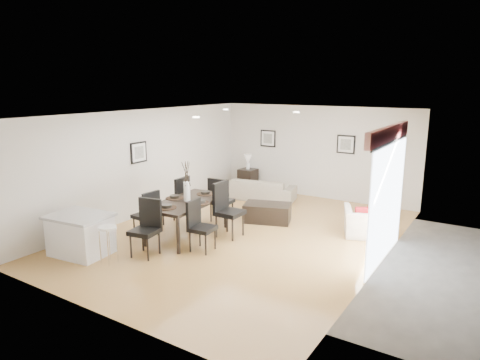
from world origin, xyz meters
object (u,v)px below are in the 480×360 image
Objects in this scene: dining_chair_foot at (220,198)px; armchair at (367,222)px; sofa at (260,189)px; dining_table at (187,204)px; dining_chair_head at (147,224)px; coffee_table at (267,213)px; bar_stool at (108,232)px; dining_chair_wnear at (148,212)px; dining_chair_enear at (199,223)px; side_table at (248,179)px; kitchen_island at (81,234)px; dining_chair_efar at (226,206)px; dining_chair_wfar at (178,198)px.

armchair is at bearing -168.45° from dining_chair_foot.
sofa is 3.63m from dining_table.
coffee_table is (0.99, 3.09, -0.40)m from dining_chair_head.
dining_chair_foot is at bearing 83.89° from bar_stool.
dining_chair_wnear is (-4.05, -2.62, 0.26)m from armchair.
dining_chair_head is at bearing 129.52° from dining_chair_enear.
side_table is at bearing -171.18° from dining_chair_wnear.
kitchen_island is at bearing 122.33° from dining_chair_enear.
dining_chair_efar reaches higher than sofa.
side_table is (-1.13, 3.16, -0.28)m from dining_chair_foot.
dining_chair_enear is at bearing 35.62° from dining_chair_head.
dining_chair_wfar is at bearing 140.22° from dining_table.
dining_chair_wnear is at bearing 84.31° from dining_chair_enear.
coffee_table is (1.67, 2.37, -0.36)m from dining_chair_wnear.
dining_chair_wnear is 1.40m from dining_chair_enear.
dining_chair_enear reaches higher than coffee_table.
dining_chair_wnear is 1.51m from kitchen_island.
dining_chair_wfar is 1.63× the size of bar_stool.
armchair is 5.49m from bar_stool.
sofa is at bearing 89.87° from dining_table.
dining_table is at bearing 125.77° from dining_chair_efar.
dining_chair_head is at bearing 79.96° from sofa.
dining_chair_enear is at bearing 108.36° from dining_chair_foot.
armchair is 1.38× the size of bar_stool.
dining_chair_wfar is (-4.04, -1.62, 0.34)m from armchair.
dining_chair_head is at bearing 25.90° from kitchen_island.
bar_stool is at bearing -82.85° from side_table.
dining_chair_wfar reaches higher than dining_chair_wnear.
dining_chair_enear is 1.00m from dining_chair_efar.
coffee_table is at bearing 54.42° from kitchen_island.
kitchen_island is at bearing -90.14° from side_table.
armchair is 5.01m from side_table.
armchair is 4.83m from dining_chair_wnear.
kitchen_island reaches higher than armchair.
dining_chair_wnear is at bearing -148.21° from dining_table.
dining_table is 1.96m from bar_stool.
dining_chair_wnear is 0.94× the size of coffee_table.
coffee_table is 4.04m from bar_stool.
dining_chair_head is (0.68, -0.72, 0.04)m from dining_chair_wnear.
dining_chair_efar is 1.48m from coffee_table.
dining_chair_wnear is 2.92m from coffee_table.
dining_chair_efar is at bearing 129.43° from dining_chair_foot.
side_table is at bearing -53.49° from sofa.
side_table is at bearing 24.92° from dining_chair_efar.
dining_chair_efar is at bearing -65.06° from side_table.
dining_chair_efar reaches higher than dining_chair_head.
dining_chair_efar reaches higher than side_table.
dining_table is 1.82× the size of coffee_table.
dining_chair_wfar is at bearing 42.54° from dining_chair_foot.
sofa is 1.01× the size of dining_table.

